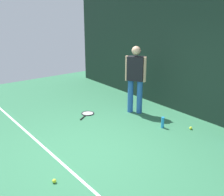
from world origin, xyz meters
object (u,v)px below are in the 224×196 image
(tennis_racket, at_px, (87,114))
(water_bottle, at_px, (163,122))
(tennis_ball_by_fence, at_px, (54,181))
(tennis_ball_near_player, at_px, (191,128))
(tennis_player, at_px, (136,76))

(tennis_racket, relative_size, water_bottle, 2.40)
(tennis_racket, relative_size, tennis_ball_by_fence, 9.18)
(tennis_ball_near_player, bearing_deg, tennis_player, -169.87)
(water_bottle, bearing_deg, tennis_racket, -152.44)
(tennis_player, bearing_deg, tennis_ball_near_player, -23.92)
(tennis_racket, height_order, tennis_ball_near_player, tennis_ball_near_player)
(tennis_racket, bearing_deg, tennis_ball_by_fence, -166.94)
(tennis_ball_near_player, relative_size, tennis_ball_by_fence, 1.00)
(tennis_player, height_order, tennis_ball_near_player, tennis_player)
(tennis_racket, distance_m, tennis_ball_near_player, 2.56)
(tennis_racket, height_order, tennis_ball_by_fence, tennis_ball_by_fence)
(tennis_player, xyz_separation_m, tennis_racket, (-0.62, -1.05, -0.95))
(tennis_player, relative_size, tennis_racket, 2.81)
(tennis_ball_near_player, bearing_deg, tennis_ball_by_fence, -90.17)
(tennis_player, bearing_deg, tennis_racket, -154.51)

